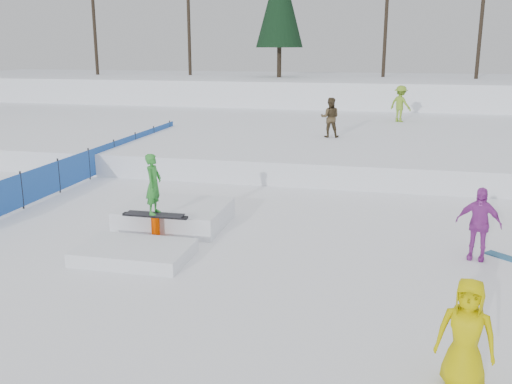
% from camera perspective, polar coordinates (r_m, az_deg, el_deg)
% --- Properties ---
extents(ground, '(120.00, 120.00, 0.00)m').
position_cam_1_polar(ground, '(12.33, -4.40, -7.09)').
color(ground, white).
extents(snow_berm, '(60.00, 14.00, 2.40)m').
position_cam_1_polar(snow_berm, '(41.21, 8.25, 9.66)').
color(snow_berm, white).
rests_on(snow_berm, ground).
extents(snow_midrise, '(50.00, 18.00, 0.80)m').
position_cam_1_polar(snow_midrise, '(27.47, 5.61, 5.74)').
color(snow_midrise, white).
rests_on(snow_midrise, ground).
extents(safety_fence, '(0.05, 16.00, 1.10)m').
position_cam_1_polar(safety_fence, '(20.57, -16.35, 2.72)').
color(safety_fence, '#1F4FA6').
rests_on(safety_fence, ground).
extents(walker_olive, '(0.84, 0.67, 1.65)m').
position_cam_1_polar(walker_olive, '(24.07, 7.41, 7.40)').
color(walker_olive, '#423520').
rests_on(walker_olive, snow_midrise).
extents(walker_ygreen, '(1.33, 1.23, 1.80)m').
position_cam_1_polar(walker_ygreen, '(29.71, 14.25, 8.55)').
color(walker_ygreen, olive).
rests_on(walker_ygreen, snow_midrise).
extents(spectator_purple, '(1.01, 0.62, 1.61)m').
position_cam_1_polar(spectator_purple, '(13.17, 21.36, -2.96)').
color(spectator_purple, purple).
rests_on(spectator_purple, ground).
extents(spectator_yellow, '(0.86, 0.65, 1.58)m').
position_cam_1_polar(spectator_yellow, '(8.28, 20.26, -13.26)').
color(spectator_yellow, '#C4B600').
rests_on(spectator_yellow, ground).
extents(jib_rail_feature, '(2.60, 4.40, 2.11)m').
position_cam_1_polar(jib_rail_feature, '(14.23, -9.11, -2.97)').
color(jib_rail_feature, white).
rests_on(jib_rail_feature, ground).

